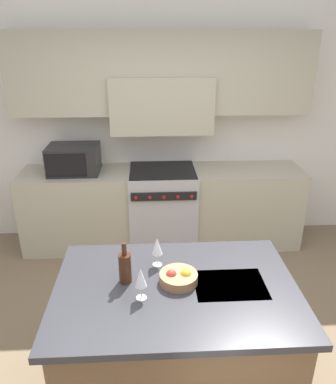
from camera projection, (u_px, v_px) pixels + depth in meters
name	position (u px, v px, depth m)	size (l,w,h in m)	color
ground_plane	(173.00, 369.00, 2.86)	(10.00, 10.00, 0.00)	#7A664C
back_cabinetry	(161.00, 108.00, 4.21)	(10.00, 0.46, 2.70)	silver
back_counter	(163.00, 208.00, 4.42)	(3.21, 0.62, 0.93)	#B2AD93
range_stove	(163.00, 207.00, 4.40)	(0.76, 0.70, 0.95)	#B7B7BC
microwave	(74.00, 159.00, 4.13)	(0.55, 0.42, 0.31)	black
kitchen_island	(175.00, 343.00, 2.49)	(1.51, 1.03, 0.93)	brown
wine_bottle	(125.00, 267.00, 2.31)	(0.08, 0.08, 0.28)	#422314
wine_glass_near	(141.00, 278.00, 2.15)	(0.07, 0.07, 0.21)	white
wine_glass_far	(157.00, 247.00, 2.46)	(0.07, 0.07, 0.21)	white
fruit_bowl	(179.00, 277.00, 2.33)	(0.24, 0.24, 0.09)	#996B47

